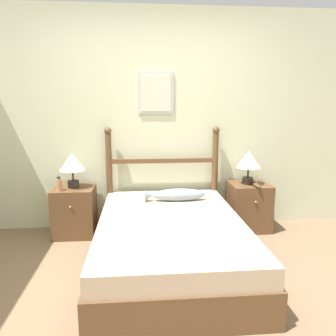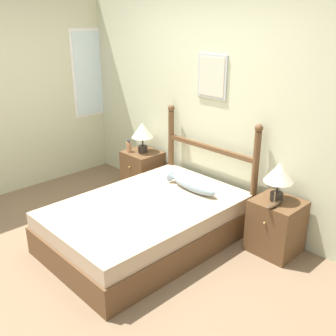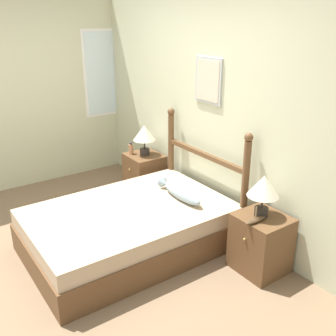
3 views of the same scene
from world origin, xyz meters
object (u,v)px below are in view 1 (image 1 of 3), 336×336
nightstand_right (249,206)px  table_lamp_right (249,161)px  nightstand_left (75,211)px  table_lamp_left (72,163)px  bed (170,242)px  model_boat (256,185)px  bottle (59,184)px  fish_pillow (176,195)px

nightstand_right → table_lamp_right: table_lamp_right is taller
nightstand_left → table_lamp_left: bearing=90.3°
bed → table_lamp_right: 1.41m
model_boat → nightstand_right: bearing=101.4°
table_lamp_left → table_lamp_right: (2.00, -0.01, 0.00)m
bottle → model_boat: 2.18m
bed → table_lamp_right: size_ratio=5.12×
table_lamp_right → model_boat: bearing=-67.0°
nightstand_right → bottle: size_ratio=3.32×
nightstand_left → bed: bearing=-38.7°
nightstand_right → bottle: bearing=-176.8°
bed → nightstand_right: (1.01, 0.81, 0.05)m
nightstand_right → model_boat: bearing=-78.6°
nightstand_right → table_lamp_right: (-0.03, -0.00, 0.55)m
bed → fish_pillow: bearing=78.6°
model_boat → table_lamp_right: bearing=113.0°
table_lamp_right → model_boat: table_lamp_right is taller
nightstand_left → table_lamp_left: 0.55m
table_lamp_right → nightstand_left: bearing=180.0°
nightstand_left → bottle: size_ratio=3.32×
model_boat → fish_pillow: (-0.93, -0.12, -0.06)m
table_lamp_left → model_boat: size_ratio=1.70×
nightstand_right → model_boat: (0.03, -0.13, 0.30)m
bed → table_lamp_left: 1.44m
table_lamp_right → model_boat: (0.06, -0.13, -0.25)m
table_lamp_left → table_lamp_right: same height
model_boat → fish_pillow: 0.94m
bottle → table_lamp_left: bearing=45.9°
table_lamp_right → model_boat: size_ratio=1.70×
model_boat → table_lamp_left: bearing=176.0°
nightstand_left → nightstand_right: bearing=0.0°
bed → model_boat: bearing=33.0°
table_lamp_left → bottle: (-0.13, -0.13, -0.20)m
table_lamp_left → model_boat: (2.05, -0.14, -0.25)m
nightstand_right → fish_pillow: fish_pillow is taller
bed → nightstand_left: (-1.01, 0.81, 0.05)m
nightstand_right → fish_pillow: (-0.90, -0.26, 0.24)m
fish_pillow → model_boat: bearing=7.5°
nightstand_right → fish_pillow: bearing=-164.1°
nightstand_right → model_boat: size_ratio=2.42×
table_lamp_left → table_lamp_right: size_ratio=1.00×
nightstand_left → model_boat: 2.08m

